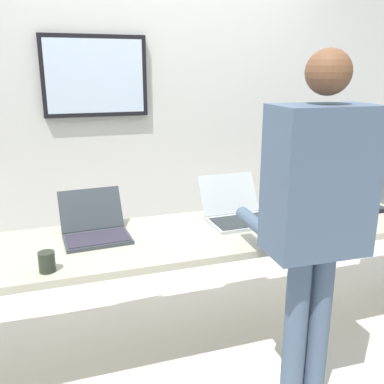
{
  "coord_description": "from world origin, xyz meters",
  "views": [
    {
      "loc": [
        -0.82,
        -2.15,
        1.62
      ],
      "look_at": [
        -0.06,
        0.12,
        0.93
      ],
      "focal_mm": 39.91,
      "sensor_mm": 36.0,
      "label": 1
    }
  ],
  "objects": [
    {
      "name": "person",
      "position": [
        0.27,
        -0.62,
        1.03
      ],
      "size": [
        0.45,
        0.6,
        1.71
      ],
      "color": "#475970",
      "rests_on": "ground"
    },
    {
      "name": "paper_sheet",
      "position": [
        0.55,
        -0.17,
        0.73
      ],
      "size": [
        0.25,
        0.32,
        0.0
      ],
      "color": "white",
      "rests_on": "workbench"
    },
    {
      "name": "laptop_station_2",
      "position": [
        0.22,
        0.12,
        0.78
      ],
      "size": [
        0.38,
        0.41,
        0.25
      ],
      "color": "#ACB4B6",
      "rests_on": "workbench"
    },
    {
      "name": "coffee_mug",
      "position": [
        -0.89,
        -0.25,
        0.77
      ],
      "size": [
        0.08,
        0.08,
        0.1
      ],
      "color": "#282F24",
      "rests_on": "workbench"
    },
    {
      "name": "laptop_station_1",
      "position": [
        -0.63,
        0.12,
        0.78
      ],
      "size": [
        0.37,
        0.39,
        0.23
      ],
      "color": "#34393F",
      "rests_on": "workbench"
    },
    {
      "name": "back_wall",
      "position": [
        -0.01,
        1.13,
        1.32
      ],
      "size": [
        8.0,
        0.11,
        2.63
      ],
      "color": "silver",
      "rests_on": "ground"
    },
    {
      "name": "workbench",
      "position": [
        0.0,
        0.0,
        0.68
      ],
      "size": [
        3.42,
        0.7,
        0.73
      ],
      "color": "#B2AE95",
      "rests_on": "ground"
    },
    {
      "name": "laptop_station_3",
      "position": [
        1.08,
        0.13,
        0.79
      ],
      "size": [
        0.32,
        0.34,
        0.28
      ],
      "color": "black",
      "rests_on": "workbench"
    },
    {
      "name": "ground",
      "position": [
        0.0,
        0.0,
        -0.02
      ],
      "size": [
        8.0,
        8.0,
        0.04
      ],
      "primitive_type": "cube",
      "color": "silver"
    }
  ]
}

